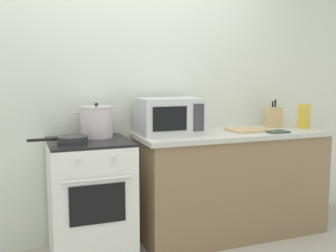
# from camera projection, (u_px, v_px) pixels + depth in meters

# --- Properties ---
(back_wall) EXTENTS (4.40, 0.10, 2.50)m
(back_wall) POSITION_uv_depth(u_px,v_px,m) (155.00, 93.00, 3.48)
(back_wall) COLOR silver
(back_wall) RESTS_ON ground_plane
(lower_cabinet_right) EXTENTS (1.64, 0.56, 0.88)m
(lower_cabinet_right) POSITION_uv_depth(u_px,v_px,m) (233.00, 186.00, 3.46)
(lower_cabinet_right) COLOR #8C7051
(lower_cabinet_right) RESTS_ON ground_plane
(countertop_right) EXTENTS (1.70, 0.60, 0.04)m
(countertop_right) POSITION_uv_depth(u_px,v_px,m) (234.00, 134.00, 3.41)
(countertop_right) COLOR beige
(countertop_right) RESTS_ON lower_cabinet_right
(stove) EXTENTS (0.60, 0.64, 0.92)m
(stove) POSITION_uv_depth(u_px,v_px,m) (91.00, 200.00, 3.00)
(stove) COLOR white
(stove) RESTS_ON ground_plane
(stock_pot) EXTENTS (0.34, 0.26, 0.27)m
(stock_pot) POSITION_uv_depth(u_px,v_px,m) (97.00, 122.00, 3.09)
(stock_pot) COLOR silver
(stock_pot) RESTS_ON stove
(frying_pan) EXTENTS (0.42, 0.22, 0.05)m
(frying_pan) POSITION_uv_depth(u_px,v_px,m) (71.00, 140.00, 2.83)
(frying_pan) COLOR #28282B
(frying_pan) RESTS_ON stove
(microwave) EXTENTS (0.50, 0.37, 0.30)m
(microwave) POSITION_uv_depth(u_px,v_px,m) (169.00, 116.00, 3.23)
(microwave) COLOR silver
(microwave) RESTS_ON countertop_right
(cutting_board) EXTENTS (0.36, 0.26, 0.02)m
(cutting_board) POSITION_uv_depth(u_px,v_px,m) (249.00, 130.00, 3.43)
(cutting_board) COLOR tan
(cutting_board) RESTS_ON countertop_right
(knife_block) EXTENTS (0.13, 0.10, 0.26)m
(knife_block) POSITION_uv_depth(u_px,v_px,m) (274.00, 117.00, 3.67)
(knife_block) COLOR tan
(knife_block) RESTS_ON countertop_right
(pasta_box) EXTENTS (0.08, 0.08, 0.22)m
(pasta_box) POSITION_uv_depth(u_px,v_px,m) (304.00, 117.00, 3.59)
(pasta_box) COLOR gold
(pasta_box) RESTS_ON countertop_right
(oven_mitt) EXTENTS (0.18, 0.14, 0.02)m
(oven_mitt) POSITION_uv_depth(u_px,v_px,m) (277.00, 132.00, 3.35)
(oven_mitt) COLOR #384C42
(oven_mitt) RESTS_ON countertop_right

